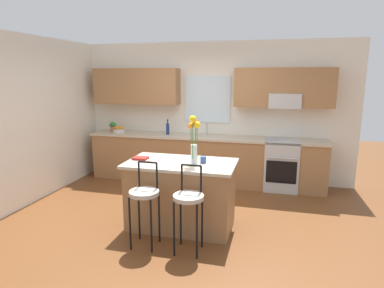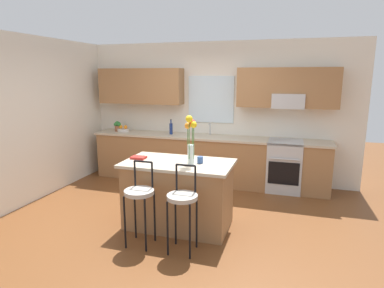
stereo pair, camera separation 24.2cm
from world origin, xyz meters
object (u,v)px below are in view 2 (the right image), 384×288
object	(u,v)px
mug_ceramic	(200,160)
bar_stool_near	(140,196)
fruit_bowl_oranges	(123,129)
bottle_olive_oil	(171,128)
oven_range	(284,166)
potted_plant_small	(117,126)
cookbook	(139,158)
kitchen_island	(178,194)
flower_vase	(191,138)
bar_stool_middle	(182,201)

from	to	relation	value
mug_ceramic	bar_stool_near	bearing A→B (deg)	-131.17
bar_stool_near	fruit_bowl_oranges	distance (m)	3.08
mug_ceramic	bottle_olive_oil	bearing A→B (deg)	120.71
oven_range	potted_plant_small	size ratio (longest dim) A/B	4.31
cookbook	mug_ceramic	bearing A→B (deg)	1.92
fruit_bowl_oranges	kitchen_island	bearing A→B (deg)	-45.87
oven_range	fruit_bowl_oranges	size ratio (longest dim) A/B	3.83
oven_range	fruit_bowl_oranges	xyz separation A→B (m)	(-3.25, 0.02, 0.50)
flower_vase	mug_ceramic	bearing A→B (deg)	40.96
oven_range	bar_stool_middle	xyz separation A→B (m)	(-1.07, -2.57, 0.18)
kitchen_island	bar_stool_middle	distance (m)	0.71
mug_ceramic	potted_plant_small	distance (m)	3.04
flower_vase	cookbook	bearing A→B (deg)	175.65
oven_range	flower_vase	bearing A→B (deg)	-119.83
oven_range	bar_stool_middle	world-z (taller)	bar_stool_middle
bottle_olive_oil	potted_plant_small	distance (m)	1.19
bar_stool_near	cookbook	world-z (taller)	bar_stool_near
kitchen_island	potted_plant_small	xyz separation A→B (m)	(-2.04, 1.97, 0.57)
mug_ceramic	fruit_bowl_oranges	world-z (taller)	fruit_bowl_oranges
kitchen_island	cookbook	distance (m)	0.75
kitchen_island	bar_stool_middle	size ratio (longest dim) A/B	1.41
bar_stool_near	flower_vase	xyz separation A→B (m)	(0.47, 0.57, 0.64)
kitchen_island	mug_ceramic	xyz separation A→B (m)	(0.30, 0.03, 0.50)
bar_stool_middle	flower_vase	bearing A→B (deg)	97.77
bottle_olive_oil	bar_stool_near	bearing A→B (deg)	-77.52
kitchen_island	bar_stool_near	distance (m)	0.71
bar_stool_middle	bottle_olive_oil	size ratio (longest dim) A/B	3.49
fruit_bowl_oranges	bottle_olive_oil	bearing A→B (deg)	0.00
mug_ceramic	fruit_bowl_oranges	bearing A→B (deg)	138.75
bar_stool_middle	oven_range	bearing A→B (deg)	67.40
oven_range	bar_stool_near	xyz separation A→B (m)	(-1.62, -2.57, 0.18)
oven_range	bar_stool_near	distance (m)	3.04
bar_stool_near	cookbook	size ratio (longest dim) A/B	5.21
bar_stool_near	bar_stool_middle	xyz separation A→B (m)	(0.55, 0.00, 0.00)
bar_stool_middle	potted_plant_small	distance (m)	3.50
kitchen_island	fruit_bowl_oranges	distance (m)	2.78
kitchen_island	flower_vase	distance (m)	0.84
mug_ceramic	fruit_bowl_oranges	size ratio (longest dim) A/B	0.38
kitchen_island	flower_vase	world-z (taller)	flower_vase
mug_ceramic	bottle_olive_oil	size ratio (longest dim) A/B	0.30
oven_range	mug_ceramic	distance (m)	2.24
oven_range	mug_ceramic	xyz separation A→B (m)	(-1.04, -1.91, 0.51)
bar_stool_near	potted_plant_small	xyz separation A→B (m)	(-1.77, 2.59, 0.40)
bar_stool_near	bottle_olive_oil	world-z (taller)	bottle_olive_oil
oven_range	cookbook	bearing A→B (deg)	-134.86
cookbook	potted_plant_small	size ratio (longest dim) A/B	0.94
oven_range	fruit_bowl_oranges	distance (m)	3.29
bottle_olive_oil	potted_plant_small	xyz separation A→B (m)	(-1.19, -0.00, -0.00)
bar_stool_near	fruit_bowl_oranges	size ratio (longest dim) A/B	4.34
mug_ceramic	potted_plant_small	xyz separation A→B (m)	(-2.34, 1.94, 0.07)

